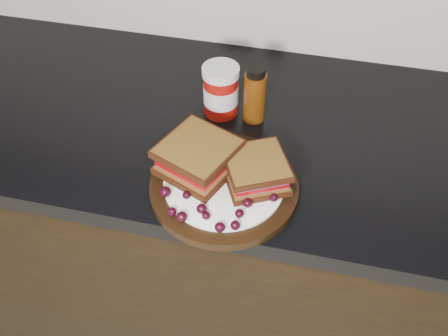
# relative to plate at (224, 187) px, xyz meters

# --- Properties ---
(base_cabinets) EXTENTS (3.96, 0.58, 0.86)m
(base_cabinets) POSITION_rel_plate_xyz_m (-0.14, 0.19, -0.48)
(base_cabinets) COLOR black
(base_cabinets) RESTS_ON ground_plane
(countertop) EXTENTS (3.98, 0.60, 0.04)m
(countertop) POSITION_rel_plate_xyz_m (-0.14, 0.19, -0.03)
(countertop) COLOR black
(countertop) RESTS_ON base_cabinets
(plate) EXTENTS (0.28, 0.28, 0.02)m
(plate) POSITION_rel_plate_xyz_m (0.00, 0.00, 0.00)
(plate) COLOR black
(plate) RESTS_ON countertop
(sandwich_left) EXTENTS (0.17, 0.17, 0.06)m
(sandwich_left) POSITION_rel_plate_xyz_m (-0.05, 0.02, 0.04)
(sandwich_left) COLOR brown
(sandwich_left) RESTS_ON plate
(sandwich_right) EXTENTS (0.15, 0.15, 0.05)m
(sandwich_right) POSITION_rel_plate_xyz_m (0.06, 0.02, 0.04)
(sandwich_right) COLOR brown
(sandwich_right) RESTS_ON plate
(grape_0) EXTENTS (0.02, 0.02, 0.02)m
(grape_0) POSITION_rel_plate_xyz_m (-0.10, -0.06, 0.03)
(grape_0) COLOR black
(grape_0) RESTS_ON plate
(grape_1) EXTENTS (0.02, 0.02, 0.01)m
(grape_1) POSITION_rel_plate_xyz_m (-0.06, -0.05, 0.02)
(grape_1) COLOR black
(grape_1) RESTS_ON plate
(grape_2) EXTENTS (0.02, 0.02, 0.02)m
(grape_2) POSITION_rel_plate_xyz_m (-0.07, -0.10, 0.02)
(grape_2) COLOR black
(grape_2) RESTS_ON plate
(grape_3) EXTENTS (0.02, 0.02, 0.02)m
(grape_3) POSITION_rel_plate_xyz_m (-0.05, -0.10, 0.02)
(grape_3) COLOR black
(grape_3) RESTS_ON plate
(grape_4) EXTENTS (0.02, 0.02, 0.02)m
(grape_4) POSITION_rel_plate_xyz_m (-0.02, -0.08, 0.02)
(grape_4) COLOR black
(grape_4) RESTS_ON plate
(grape_5) EXTENTS (0.02, 0.02, 0.01)m
(grape_5) POSITION_rel_plate_xyz_m (-0.01, -0.09, 0.02)
(grape_5) COLOR black
(grape_5) RESTS_ON plate
(grape_6) EXTENTS (0.02, 0.02, 0.02)m
(grape_6) POSITION_rel_plate_xyz_m (0.02, -0.11, 0.02)
(grape_6) COLOR black
(grape_6) RESTS_ON plate
(grape_7) EXTENTS (0.02, 0.02, 0.02)m
(grape_7) POSITION_rel_plate_xyz_m (0.04, -0.10, 0.02)
(grape_7) COLOR black
(grape_7) RESTS_ON plate
(grape_8) EXTENTS (0.02, 0.02, 0.02)m
(grape_8) POSITION_rel_plate_xyz_m (0.04, -0.07, 0.02)
(grape_8) COLOR black
(grape_8) RESTS_ON plate
(grape_9) EXTENTS (0.02, 0.02, 0.02)m
(grape_9) POSITION_rel_plate_xyz_m (0.05, -0.05, 0.02)
(grape_9) COLOR black
(grape_9) RESTS_ON plate
(grape_10) EXTENTS (0.02, 0.02, 0.02)m
(grape_10) POSITION_rel_plate_xyz_m (0.10, -0.02, 0.02)
(grape_10) COLOR black
(grape_10) RESTS_ON plate
(grape_11) EXTENTS (0.02, 0.02, 0.02)m
(grape_11) POSITION_rel_plate_xyz_m (0.08, -0.01, 0.02)
(grape_11) COLOR black
(grape_11) RESTS_ON plate
(grape_12) EXTENTS (0.02, 0.02, 0.02)m
(grape_12) POSITION_rel_plate_xyz_m (0.08, -0.01, 0.02)
(grape_12) COLOR black
(grape_12) RESTS_ON plate
(grape_13) EXTENTS (0.02, 0.02, 0.02)m
(grape_13) POSITION_rel_plate_xyz_m (0.08, 0.03, 0.02)
(grape_13) COLOR black
(grape_13) RESTS_ON plate
(grape_14) EXTENTS (0.02, 0.02, 0.02)m
(grape_14) POSITION_rel_plate_xyz_m (0.06, 0.05, 0.02)
(grape_14) COLOR black
(grape_14) RESTS_ON plate
(grape_15) EXTENTS (0.02, 0.02, 0.02)m
(grape_15) POSITION_rel_plate_xyz_m (-0.04, 0.04, 0.02)
(grape_15) COLOR black
(grape_15) RESTS_ON plate
(grape_16) EXTENTS (0.02, 0.02, 0.02)m
(grape_16) POSITION_rel_plate_xyz_m (-0.07, 0.03, 0.02)
(grape_16) COLOR black
(grape_16) RESTS_ON plate
(grape_17) EXTENTS (0.02, 0.02, 0.02)m
(grape_17) POSITION_rel_plate_xyz_m (-0.07, 0.03, 0.03)
(grape_17) COLOR black
(grape_17) RESTS_ON plate
(grape_18) EXTENTS (0.02, 0.02, 0.02)m
(grape_18) POSITION_rel_plate_xyz_m (-0.10, -0.01, 0.03)
(grape_18) COLOR black
(grape_18) RESTS_ON plate
(grape_19) EXTENTS (0.02, 0.02, 0.02)m
(grape_19) POSITION_rel_plate_xyz_m (-0.09, -0.00, 0.02)
(grape_19) COLOR black
(grape_19) RESTS_ON plate
(grape_20) EXTENTS (0.02, 0.02, 0.01)m
(grape_20) POSITION_rel_plate_xyz_m (-0.05, 0.02, 0.02)
(grape_20) COLOR black
(grape_20) RESTS_ON plate
(grape_21) EXTENTS (0.02, 0.02, 0.01)m
(grape_21) POSITION_rel_plate_xyz_m (-0.05, 0.02, 0.02)
(grape_21) COLOR black
(grape_21) RESTS_ON plate
(grape_22) EXTENTS (0.02, 0.02, 0.01)m
(grape_22) POSITION_rel_plate_xyz_m (-0.06, 0.00, 0.02)
(grape_22) COLOR black
(grape_22) RESTS_ON plate
(condiment_jar) EXTENTS (0.08, 0.08, 0.12)m
(condiment_jar) POSITION_rel_plate_xyz_m (-0.06, 0.22, 0.05)
(condiment_jar) COLOR #950F0A
(condiment_jar) RESTS_ON countertop
(oil_bottle) EXTENTS (0.05, 0.05, 0.13)m
(oil_bottle) POSITION_rel_plate_xyz_m (0.02, 0.22, 0.06)
(oil_bottle) COLOR #522808
(oil_bottle) RESTS_ON countertop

